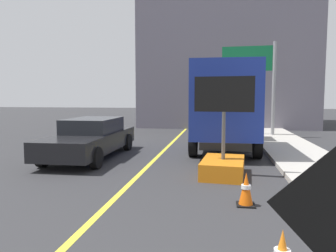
{
  "coord_description": "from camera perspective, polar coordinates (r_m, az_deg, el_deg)",
  "views": [
    {
      "loc": [
        2.17,
        0.59,
        2.17
      ],
      "look_at": [
        1.31,
        6.03,
        1.66
      ],
      "focal_mm": 34.6,
      "sensor_mm": 36.0,
      "label": 1
    }
  ],
  "objects": [
    {
      "name": "highway_guide_sign",
      "position": [
        17.89,
        15.68,
        9.08
      ],
      "size": [
        2.79,
        0.3,
        5.0
      ],
      "color": "gray",
      "rests_on": "ground"
    },
    {
      "name": "traffic_cone_mid_lane",
      "position": [
        6.72,
        13.59,
        -10.79
      ],
      "size": [
        0.36,
        0.36,
        0.67
      ],
      "color": "black",
      "rests_on": "ground"
    },
    {
      "name": "arrow_board_trailer",
      "position": [
        9.01,
        9.69,
        -5.61
      ],
      "size": [
        1.6,
        1.89,
        2.7
      ],
      "color": "orange",
      "rests_on": "ground"
    },
    {
      "name": "box_truck",
      "position": [
        13.28,
        9.99,
        3.67
      ],
      "size": [
        2.55,
        6.55,
        3.37
      ],
      "color": "black",
      "rests_on": "ground"
    },
    {
      "name": "far_building_block",
      "position": [
        26.35,
        10.03,
        10.5
      ],
      "size": [
        12.01,
        9.77,
        9.22
      ],
      "primitive_type": "cube",
      "color": "slate",
      "rests_on": "ground"
    },
    {
      "name": "lane_center_stripe",
      "position": [
        6.21,
        -12.49,
        -15.25
      ],
      "size": [
        0.14,
        36.0,
        0.01
      ],
      "primitive_type": "cube",
      "color": "yellow",
      "rests_on": "ground"
    },
    {
      "name": "pickup_car",
      "position": [
        11.83,
        -13.37,
        -2.03
      ],
      "size": [
        1.97,
        5.2,
        1.38
      ],
      "color": "black",
      "rests_on": "ground"
    }
  ]
}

